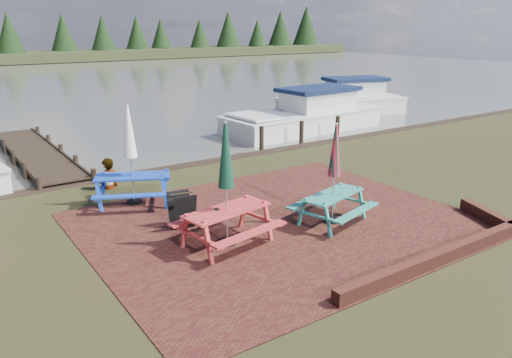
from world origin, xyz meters
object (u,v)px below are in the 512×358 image
(picnic_table_teal, at_px, (333,189))
(person, at_px, (106,159))
(chalkboard, at_px, (182,210))
(jetty, at_px, (37,153))
(boat_far, at_px, (344,102))
(picnic_table_red, at_px, (227,204))
(boat_near, at_px, (306,117))
(picnic_table_blue, at_px, (132,171))

(picnic_table_teal, distance_m, person, 6.81)
(picnic_table_teal, relative_size, chalkboard, 2.78)
(jetty, height_order, boat_far, boat_far)
(picnic_table_red, relative_size, person, 1.50)
(jetty, bearing_deg, chalkboard, -81.40)
(jetty, distance_m, boat_near, 11.92)
(picnic_table_teal, height_order, boat_far, picnic_table_teal)
(picnic_table_teal, height_order, boat_near, picnic_table_teal)
(picnic_table_teal, height_order, chalkboard, picnic_table_teal)
(picnic_table_teal, bearing_deg, boat_far, 30.63)
(picnic_table_blue, bearing_deg, boat_near, 53.86)
(picnic_table_blue, xyz_separation_m, boat_far, (15.49, 8.09, -0.48))
(boat_far, bearing_deg, chalkboard, 139.84)
(boat_near, bearing_deg, boat_far, -66.95)
(person, bearing_deg, picnic_table_blue, 82.53)
(picnic_table_blue, bearing_deg, picnic_table_red, -52.63)
(picnic_table_red, distance_m, jetty, 10.81)
(jetty, bearing_deg, boat_far, 3.84)
(picnic_table_blue, bearing_deg, person, 120.08)
(picnic_table_blue, relative_size, person, 1.48)
(picnic_table_red, distance_m, person, 5.46)
(jetty, bearing_deg, picnic_table_teal, -67.28)
(picnic_table_blue, height_order, person, picnic_table_blue)
(chalkboard, distance_m, boat_near, 13.16)
(picnic_table_blue, bearing_deg, jetty, 124.53)
(chalkboard, distance_m, person, 4.06)
(boat_near, distance_m, boat_far, 5.26)
(boat_near, bearing_deg, person, 106.58)
(picnic_table_teal, bearing_deg, picnic_table_red, 158.13)
(picnic_table_red, xyz_separation_m, boat_far, (14.75, 11.74, -0.50))
(picnic_table_teal, height_order, jetty, picnic_table_teal)
(picnic_table_red, relative_size, boat_near, 0.33)
(boat_near, xyz_separation_m, boat_far, (4.70, 2.35, 0.01))
(jetty, xyz_separation_m, boat_near, (11.85, -1.24, 0.34))
(picnic_table_teal, relative_size, jetty, 0.27)
(chalkboard, height_order, person, person)
(jetty, bearing_deg, person, -79.86)
(picnic_table_teal, xyz_separation_m, person, (-3.66, 5.74, 0.05))
(chalkboard, height_order, jetty, chalkboard)
(picnic_table_red, height_order, picnic_table_blue, picnic_table_red)
(picnic_table_blue, xyz_separation_m, chalkboard, (0.33, -2.26, -0.49))
(picnic_table_red, xyz_separation_m, person, (-0.87, 5.39, -0.05))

